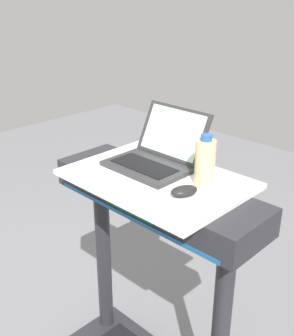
{
  "coord_description": "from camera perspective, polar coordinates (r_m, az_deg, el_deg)",
  "views": [
    {
      "loc": [
        1.0,
        -0.37,
        1.75
      ],
      "look_at": [
        0.0,
        0.65,
        1.13
      ],
      "focal_mm": 45.62,
      "sensor_mm": 36.0,
      "label": 1
    }
  ],
  "objects": [
    {
      "name": "laptop",
      "position": [
        1.7,
        1.14,
        1.74
      ],
      "size": [
        0.32,
        0.31,
        0.21
      ],
      "rotation": [
        0.0,
        0.0,
        0.03
      ],
      "color": "#2D2D30",
      "rests_on": "desk_board"
    },
    {
      "name": "water_bottle",
      "position": [
        1.53,
        7.76,
        0.77
      ],
      "size": [
        0.07,
        0.07,
        0.19
      ],
      "color": "beige",
      "rests_on": "desk_board"
    },
    {
      "name": "desk_board",
      "position": [
        1.62,
        1.24,
        -1.45
      ],
      "size": [
        0.67,
        0.47,
        0.02
      ],
      "primitive_type": "cube",
      "color": "white",
      "rests_on": "treadmill_base"
    },
    {
      "name": "computer_mouse",
      "position": [
        1.47,
        4.98,
        -3.05
      ],
      "size": [
        0.09,
        0.11,
        0.03
      ],
      "primitive_type": "ellipsoid",
      "rotation": [
        0.0,
        0.0,
        -0.36
      ],
      "color": "black",
      "rests_on": "desk_board"
    }
  ]
}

